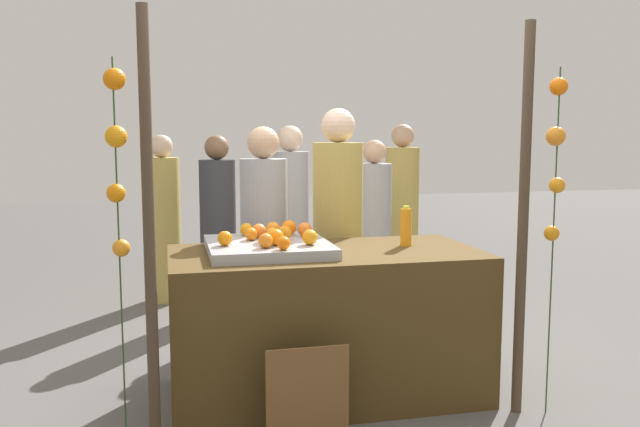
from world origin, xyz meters
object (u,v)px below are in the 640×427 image
object	(u,v)px
stall_counter	(326,323)
orange_0	(259,231)
juice_bottle	(406,227)
vendor_right	(338,242)
orange_1	(251,234)
chalkboard_sign	(307,399)
vendor_left	(264,253)

from	to	relation	value
stall_counter	orange_0	world-z (taller)	orange_0
juice_bottle	vendor_right	world-z (taller)	vendor_right
orange_1	chalkboard_sign	xyz separation A→B (m)	(0.17, -0.74, -0.71)
orange_1	juice_bottle	size ratio (longest dim) A/B	0.30
stall_counter	orange_1	distance (m)	0.68
juice_bottle	chalkboard_sign	world-z (taller)	juice_bottle
vendor_left	stall_counter	bearing A→B (deg)	-69.80
chalkboard_sign	orange_1	bearing A→B (deg)	103.12
chalkboard_sign	vendor_right	xyz separation A→B (m)	(0.49, 1.29, 0.54)
orange_1	stall_counter	bearing A→B (deg)	-15.05
stall_counter	vendor_left	distance (m)	0.80
stall_counter	vendor_left	xyz separation A→B (m)	(-0.26, 0.70, 0.31)
stall_counter	chalkboard_sign	distance (m)	0.70
orange_0	vendor_left	distance (m)	0.57
vendor_right	orange_1	bearing A→B (deg)	-140.14
vendor_right	stall_counter	bearing A→B (deg)	-110.25
stall_counter	juice_bottle	distance (m)	0.75
orange_0	juice_bottle	xyz separation A→B (m)	(0.87, -0.12, 0.01)
orange_0	vendor_right	world-z (taller)	vendor_right
orange_0	chalkboard_sign	xyz separation A→B (m)	(0.12, -0.81, -0.71)
orange_1	vendor_left	xyz separation A→B (m)	(0.16, 0.59, -0.22)
juice_bottle	vendor_right	bearing A→B (deg)	113.64
stall_counter	orange_1	size ratio (longest dim) A/B	24.44
orange_0	stall_counter	bearing A→B (deg)	-27.21
vendor_left	orange_0	bearing A→B (deg)	-101.63
stall_counter	chalkboard_sign	size ratio (longest dim) A/B	3.42
orange_1	vendor_left	size ratio (longest dim) A/B	0.05
orange_0	chalkboard_sign	distance (m)	1.09
orange_1	juice_bottle	world-z (taller)	juice_bottle
chalkboard_sign	vendor_right	size ratio (longest dim) A/B	0.31
juice_bottle	chalkboard_sign	bearing A→B (deg)	-137.61
orange_1	juice_bottle	xyz separation A→B (m)	(0.93, -0.05, 0.02)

